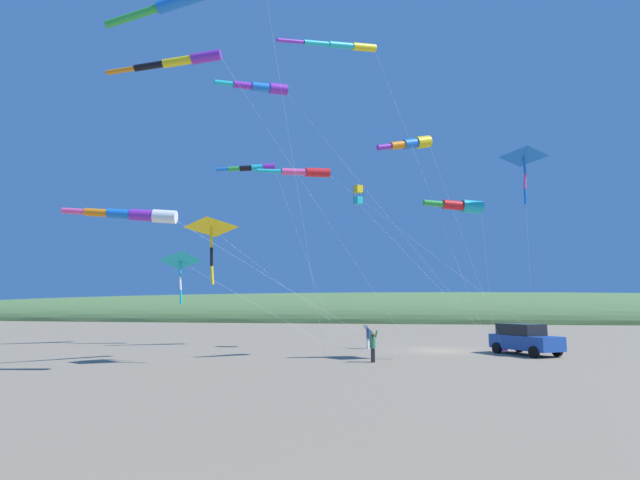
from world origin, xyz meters
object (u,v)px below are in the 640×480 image
(kite_windsock_green_low_center, at_px, (411,144))
(kite_windsock_long_streamer_right, at_px, (343,46))
(kite_windsock_white_trailing, at_px, (136,215))
(kite_windsock_long_streamer_left, at_px, (254,168))
(person_child_green_jacket, at_px, (369,336))
(kite_delta_blue_topmost, at_px, (523,157))
(kite_windsock_black_fish_shape, at_px, (262,87))
(kite_delta_orange_high_right, at_px, (181,261))
(person_adult_flyer, at_px, (373,344))
(parked_car, at_px, (524,339))
(kite_windsock_red_high_left, at_px, (180,61))
(kite_windsock_magenta_far_left, at_px, (305,172))
(cooler_box, at_px, (504,347))
(kite_windsock_rainbow_low_near, at_px, (462,206))
(kite_delta_small_distant, at_px, (212,228))
(kite_box_striped_overhead, at_px, (359,195))

(kite_windsock_green_low_center, height_order, kite_windsock_long_streamer_right, kite_windsock_long_streamer_right)
(kite_windsock_white_trailing, distance_m, kite_windsock_long_streamer_left, 16.10)
(person_child_green_jacket, distance_m, kite_delta_blue_topmost, 15.21)
(kite_windsock_black_fish_shape, bearing_deg, kite_delta_orange_high_right, 171.26)
(person_adult_flyer, relative_size, kite_delta_orange_high_right, 0.15)
(person_adult_flyer, xyz_separation_m, kite_windsock_black_fish_shape, (9.00, 8.78, 18.92))
(parked_car, bearing_deg, kite_delta_orange_high_right, 108.96)
(person_child_green_jacket, xyz_separation_m, kite_windsock_red_high_left, (-11.33, 9.19, 14.98))
(parked_car, relative_size, kite_windsock_long_streamer_right, 0.25)
(kite_delta_orange_high_right, distance_m, kite_windsock_magenta_far_left, 13.67)
(cooler_box, height_order, kite_delta_orange_high_right, kite_delta_orange_high_right)
(cooler_box, bearing_deg, parked_car, -165.21)
(kite_windsock_green_low_center, xyz_separation_m, kite_windsock_rainbow_low_near, (0.02, -2.78, -3.86))
(kite_windsock_green_low_center, xyz_separation_m, kite_windsock_long_streamer_left, (7.18, 11.76, 0.92))
(person_child_green_jacket, distance_m, kite_delta_small_distant, 14.05)
(kite_delta_blue_topmost, height_order, kite_windsock_long_streamer_right, kite_windsock_long_streamer_right)
(person_child_green_jacket, height_order, kite_windsock_rainbow_low_near, kite_windsock_rainbow_low_near)
(kite_windsock_white_trailing, height_order, kite_windsock_rainbow_low_near, kite_windsock_rainbow_low_near)
(person_child_green_jacket, bearing_deg, kite_delta_blue_topmost, -123.73)
(kite_delta_orange_high_right, bearing_deg, kite_delta_blue_topmost, -80.85)
(parked_car, relative_size, kite_box_striped_overhead, 0.40)
(cooler_box, bearing_deg, kite_delta_blue_topmost, -177.38)
(person_adult_flyer, bearing_deg, kite_windsock_rainbow_low_near, -67.57)
(parked_car, bearing_deg, kite_windsock_rainbow_low_near, 129.61)
(cooler_box, height_order, kite_windsock_rainbow_low_near, kite_windsock_rainbow_low_near)
(kite_delta_orange_high_right, xyz_separation_m, kite_windsock_magenta_far_left, (10.26, -5.04, 7.51))
(kite_windsock_long_streamer_right, xyz_separation_m, kite_windsock_long_streamer_left, (10.09, 7.99, -4.01))
(kite_delta_orange_high_right, distance_m, kite_windsock_black_fish_shape, 17.86)
(kite_windsock_white_trailing, bearing_deg, kite_delta_orange_high_right, -6.50)
(cooler_box, bearing_deg, person_adult_flyer, 133.98)
(parked_car, height_order, cooler_box, parked_car)
(kite_windsock_red_high_left, bearing_deg, kite_delta_blue_topmost, -74.24)
(person_child_green_jacket, height_order, kite_delta_orange_high_right, kite_delta_orange_high_right)
(parked_car, xyz_separation_m, kite_windsock_green_low_center, (-3.21, 6.63, 11.61))
(kite_windsock_green_low_center, distance_m, kite_windsock_white_trailing, 16.13)
(parked_car, bearing_deg, kite_windsock_white_trailing, 118.63)
(parked_car, bearing_deg, kite_windsock_black_fish_shape, 78.22)
(kite_delta_orange_high_right, relative_size, kite_box_striped_overhead, 0.98)
(kite_delta_orange_high_right, distance_m, kite_delta_small_distant, 2.74)
(person_adult_flyer, relative_size, kite_delta_blue_topmost, 0.15)
(kite_delta_orange_high_right, relative_size, kite_delta_blue_topmost, 0.95)
(kite_windsock_long_streamer_left, height_order, kite_windsock_magenta_far_left, kite_windsock_long_streamer_left)
(kite_windsock_green_low_center, bearing_deg, person_adult_flyer, 131.71)
(kite_delta_small_distant, bearing_deg, kite_delta_blue_topmost, -77.27)
(kite_delta_orange_high_right, bearing_deg, kite_windsock_red_high_left, -165.95)
(kite_delta_blue_topmost, distance_m, kite_windsock_long_streamer_left, 19.61)
(kite_windsock_black_fish_shape, bearing_deg, cooler_box, -93.44)
(kite_windsock_black_fish_shape, xyz_separation_m, kite_windsock_long_streamer_left, (0.27, 0.63, -6.38))
(parked_car, bearing_deg, kite_delta_small_distant, 113.16)
(kite_windsock_green_low_center, distance_m, kite_windsock_rainbow_low_near, 4.75)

